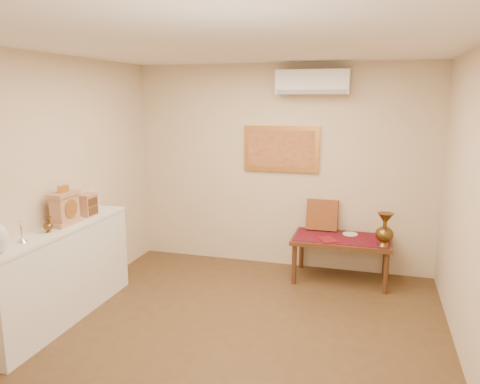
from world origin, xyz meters
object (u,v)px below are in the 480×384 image
(display_ledge, at_px, (62,274))
(wooden_chest, at_px, (87,205))
(low_table, at_px, (341,243))
(brass_urn_tall, at_px, (385,226))
(mantel_clock, at_px, (65,208))

(display_ledge, xyz_separation_m, wooden_chest, (-0.01, 0.52, 0.61))
(display_ledge, relative_size, low_table, 1.68)
(wooden_chest, bearing_deg, brass_urn_tall, 20.04)
(wooden_chest, distance_m, low_table, 3.07)
(mantel_clock, distance_m, low_table, 3.27)
(display_ledge, bearing_deg, low_table, 35.10)
(low_table, bearing_deg, mantel_clock, -146.88)
(brass_urn_tall, xyz_separation_m, low_table, (-0.50, 0.20, -0.31))
(wooden_chest, relative_size, low_table, 0.20)
(brass_urn_tall, xyz_separation_m, display_ledge, (-3.17, -1.68, -0.30))
(brass_urn_tall, distance_m, low_table, 0.62)
(brass_urn_tall, bearing_deg, display_ledge, -152.06)
(brass_urn_tall, height_order, mantel_clock, mantel_clock)
(mantel_clock, bearing_deg, low_table, 33.12)
(low_table, bearing_deg, wooden_chest, -153.15)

